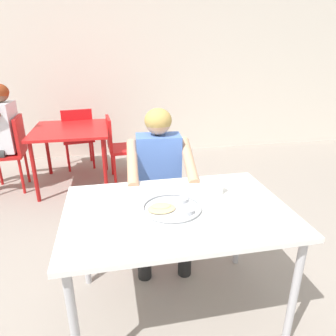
{
  "coord_description": "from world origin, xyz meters",
  "views": [
    {
      "loc": [
        -0.29,
        -1.38,
        1.58
      ],
      "look_at": [
        0.06,
        0.33,
        0.9
      ],
      "focal_mm": 32.16,
      "sensor_mm": 36.0,
      "label": 1
    }
  ],
  "objects_px": {
    "table_background_red": "(71,135)",
    "chair_red_left": "(13,148)",
    "thali_tray": "(172,207)",
    "chair_red_right": "(119,144)",
    "table_foreground": "(177,219)",
    "chair_red_far": "(78,135)",
    "diner_foreground": "(160,173)",
    "drinking_cup": "(218,186)",
    "chair_foreground": "(157,187)"
  },
  "relations": [
    {
      "from": "table_foreground",
      "to": "drinking_cup",
      "type": "xyz_separation_m",
      "value": [
        0.29,
        0.14,
        0.12
      ]
    },
    {
      "from": "diner_foreground",
      "to": "chair_red_left",
      "type": "distance_m",
      "value": 2.16
    },
    {
      "from": "chair_red_right",
      "to": "chair_red_far",
      "type": "xyz_separation_m",
      "value": [
        -0.54,
        0.51,
        0.01
      ]
    },
    {
      "from": "chair_foreground",
      "to": "chair_red_right",
      "type": "xyz_separation_m",
      "value": [
        -0.26,
        1.39,
        -0.01
      ]
    },
    {
      "from": "drinking_cup",
      "to": "table_background_red",
      "type": "xyz_separation_m",
      "value": [
        -1.09,
        2.05,
        -0.16
      ]
    },
    {
      "from": "table_foreground",
      "to": "chair_red_left",
      "type": "bearing_deg",
      "value": 123.86
    },
    {
      "from": "chair_red_right",
      "to": "diner_foreground",
      "type": "bearing_deg",
      "value": -81.28
    },
    {
      "from": "chair_foreground",
      "to": "table_background_red",
      "type": "xyz_separation_m",
      "value": [
        -0.82,
        1.34,
        0.15
      ]
    },
    {
      "from": "table_foreground",
      "to": "table_background_red",
      "type": "distance_m",
      "value": 2.33
    },
    {
      "from": "table_foreground",
      "to": "diner_foreground",
      "type": "bearing_deg",
      "value": 88.96
    },
    {
      "from": "chair_foreground",
      "to": "chair_red_right",
      "type": "relative_size",
      "value": 1.02
    },
    {
      "from": "table_background_red",
      "to": "chair_red_left",
      "type": "height_order",
      "value": "chair_red_left"
    },
    {
      "from": "drinking_cup",
      "to": "chair_red_far",
      "type": "bearing_deg",
      "value": 112.15
    },
    {
      "from": "thali_tray",
      "to": "chair_red_far",
      "type": "relative_size",
      "value": 0.39
    },
    {
      "from": "thali_tray",
      "to": "drinking_cup",
      "type": "bearing_deg",
      "value": 23.47
    },
    {
      "from": "chair_foreground",
      "to": "chair_red_left",
      "type": "height_order",
      "value": "chair_red_left"
    },
    {
      "from": "table_foreground",
      "to": "diner_foreground",
      "type": "relative_size",
      "value": 1.06
    },
    {
      "from": "drinking_cup",
      "to": "table_background_red",
      "type": "height_order",
      "value": "drinking_cup"
    },
    {
      "from": "chair_red_far",
      "to": "chair_foreground",
      "type": "bearing_deg",
      "value": -67.26
    },
    {
      "from": "chair_red_left",
      "to": "drinking_cup",
      "type": "bearing_deg",
      "value": -49.4
    },
    {
      "from": "thali_tray",
      "to": "diner_foreground",
      "type": "relative_size",
      "value": 0.28
    },
    {
      "from": "diner_foreground",
      "to": "chair_red_right",
      "type": "distance_m",
      "value": 1.64
    },
    {
      "from": "diner_foreground",
      "to": "chair_red_right",
      "type": "bearing_deg",
      "value": 98.72
    },
    {
      "from": "thali_tray",
      "to": "chair_red_left",
      "type": "relative_size",
      "value": 0.38
    },
    {
      "from": "diner_foreground",
      "to": "drinking_cup",
      "type": "bearing_deg",
      "value": -60.47
    },
    {
      "from": "chair_red_far",
      "to": "thali_tray",
      "type": "bearing_deg",
      "value": -74.91
    },
    {
      "from": "thali_tray",
      "to": "table_background_red",
      "type": "relative_size",
      "value": 0.35
    },
    {
      "from": "thali_tray",
      "to": "diner_foreground",
      "type": "height_order",
      "value": "diner_foreground"
    },
    {
      "from": "drinking_cup",
      "to": "diner_foreground",
      "type": "xyz_separation_m",
      "value": [
        -0.28,
        0.49,
        -0.09
      ]
    },
    {
      "from": "chair_red_left",
      "to": "chair_foreground",
      "type": "bearing_deg",
      "value": -41.94
    },
    {
      "from": "chair_red_right",
      "to": "chair_red_far",
      "type": "height_order",
      "value": "chair_red_far"
    },
    {
      "from": "chair_foreground",
      "to": "chair_red_far",
      "type": "xyz_separation_m",
      "value": [
        -0.8,
        1.9,
        -0.0
      ]
    },
    {
      "from": "drinking_cup",
      "to": "diner_foreground",
      "type": "relative_size",
      "value": 0.08
    },
    {
      "from": "drinking_cup",
      "to": "chair_red_left",
      "type": "bearing_deg",
      "value": 130.6
    },
    {
      "from": "table_foreground",
      "to": "chair_foreground",
      "type": "relative_size",
      "value": 1.51
    },
    {
      "from": "drinking_cup",
      "to": "chair_red_right",
      "type": "height_order",
      "value": "drinking_cup"
    },
    {
      "from": "thali_tray",
      "to": "table_background_red",
      "type": "xyz_separation_m",
      "value": [
        -0.77,
        2.19,
        -0.12
      ]
    },
    {
      "from": "thali_tray",
      "to": "chair_red_right",
      "type": "distance_m",
      "value": 2.27
    },
    {
      "from": "table_foreground",
      "to": "table_background_red",
      "type": "xyz_separation_m",
      "value": [
        -0.8,
        2.19,
        -0.04
      ]
    },
    {
      "from": "drinking_cup",
      "to": "chair_foreground",
      "type": "relative_size",
      "value": 0.12
    },
    {
      "from": "table_background_red",
      "to": "drinking_cup",
      "type": "bearing_deg",
      "value": -62.05
    },
    {
      "from": "chair_red_right",
      "to": "chair_red_left",
      "type": "bearing_deg",
      "value": -177.95
    },
    {
      "from": "chair_foreground",
      "to": "table_background_red",
      "type": "height_order",
      "value": "chair_foreground"
    },
    {
      "from": "table_foreground",
      "to": "chair_red_left",
      "type": "relative_size",
      "value": 1.43
    },
    {
      "from": "thali_tray",
      "to": "chair_red_right",
      "type": "bearing_deg",
      "value": 95.22
    },
    {
      "from": "table_foreground",
      "to": "table_background_red",
      "type": "relative_size",
      "value": 1.33
    },
    {
      "from": "chair_red_left",
      "to": "thali_tray",
      "type": "bearing_deg",
      "value": -56.73
    },
    {
      "from": "chair_red_left",
      "to": "chair_red_right",
      "type": "xyz_separation_m",
      "value": [
        1.24,
        0.04,
        -0.04
      ]
    },
    {
      "from": "thali_tray",
      "to": "drinking_cup",
      "type": "xyz_separation_m",
      "value": [
        0.32,
        0.14,
        0.04
      ]
    },
    {
      "from": "thali_tray",
      "to": "chair_red_far",
      "type": "height_order",
      "value": "chair_red_far"
    }
  ]
}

